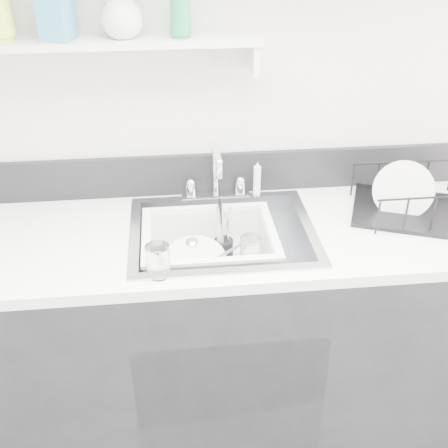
{
  "coord_description": "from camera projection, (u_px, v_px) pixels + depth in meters",
  "views": [
    {
      "loc": [
        -0.17,
        -0.46,
        1.95
      ],
      "look_at": [
        0.0,
        1.14,
        0.98
      ],
      "focal_mm": 45.0,
      "sensor_mm": 36.0,
      "label": 1
    }
  ],
  "objects": [
    {
      "name": "counter_run",
      "position": [
        223.0,
        331.0,
        2.19
      ],
      "size": [
        3.2,
        0.62,
        0.92
      ],
      "color": "black",
      "rests_on": "ground"
    },
    {
      "name": "side_sprayer",
      "position": [
        257.0,
        179.0,
        2.14
      ],
      "size": [
        0.03,
        0.03,
        0.14
      ],
      "primitive_type": "cylinder",
      "color": "white",
      "rests_on": "counter_run"
    },
    {
      "name": "ladle",
      "position": [
        210.0,
        259.0,
        2.0
      ],
      "size": [
        0.31,
        0.28,
        0.09
      ],
      "primitive_type": null,
      "rotation": [
        0.0,
        0.0,
        -0.65
      ],
      "color": "silver",
      "rests_on": "wash_tub"
    },
    {
      "name": "wall_shelf",
      "position": [
        107.0,
        44.0,
        1.81
      ],
      "size": [
        1.0,
        0.16,
        0.12
      ],
      "color": "silver",
      "rests_on": "room_shell"
    },
    {
      "name": "dish_rack",
      "position": [
        417.0,
        195.0,
        2.02
      ],
      "size": [
        0.52,
        0.46,
        0.15
      ],
      "primitive_type": null,
      "rotation": [
        0.0,
        0.0,
        -0.37
      ],
      "color": "black",
      "rests_on": "counter_run"
    },
    {
      "name": "bowl_small",
      "position": [
        243.0,
        277.0,
        1.95
      ],
      "size": [
        0.12,
        0.12,
        0.03
      ],
      "primitive_type": "imported",
      "rotation": [
        0.0,
        0.0,
        0.26
      ],
      "color": "white",
      "rests_on": "wash_tub"
    },
    {
      "name": "soap_bottle_d",
      "position": [
        180.0,
        7.0,
        1.75
      ],
      "size": [
        0.09,
        0.09,
        0.18
      ],
      "primitive_type": "imported",
      "rotation": [
        0.0,
        0.0,
        -0.29
      ],
      "color": "#1C894A",
      "rests_on": "wall_shelf"
    },
    {
      "name": "tumbler_in_tub",
      "position": [
        250.0,
        250.0,
        2.03
      ],
      "size": [
        0.1,
        0.1,
        0.1
      ],
      "primitive_type": "cylinder",
      "rotation": [
        0.0,
        0.0,
        -0.43
      ],
      "color": "white",
      "rests_on": "wash_tub"
    },
    {
      "name": "utensil_cup",
      "position": [
        223.0,
        248.0,
        2.04
      ],
      "size": [
        0.07,
        0.07,
        0.24
      ],
      "rotation": [
        0.0,
        0.0,
        -0.13
      ],
      "color": "black",
      "rests_on": "wash_tub"
    },
    {
      "name": "wash_tub",
      "position": [
        209.0,
        252.0,
        1.98
      ],
      "size": [
        0.53,
        0.47,
        0.18
      ],
      "primitive_type": null,
      "rotation": [
        0.0,
        0.0,
        0.22
      ],
      "color": "white",
      "rests_on": "sink"
    },
    {
      "name": "soap_bottle_b",
      "position": [
        54.0,
        5.0,
        1.72
      ],
      "size": [
        0.12,
        0.12,
        0.21
      ],
      "primitive_type": "imported",
      "rotation": [
        0.0,
        0.0,
        -0.32
      ],
      "color": "teal",
      "rests_on": "wall_shelf"
    },
    {
      "name": "room_shell",
      "position": [
        276.0,
        85.0,
        0.87
      ],
      "size": [
        3.5,
        3.0,
        2.6
      ],
      "color": "silver",
      "rests_on": "ground"
    },
    {
      "name": "faucet",
      "position": [
        216.0,
        184.0,
        2.13
      ],
      "size": [
        0.26,
        0.18,
        0.23
      ],
      "color": "silver",
      "rests_on": "counter_run"
    },
    {
      "name": "tumbler_counter",
      "position": [
        158.0,
        261.0,
        1.71
      ],
      "size": [
        0.09,
        0.09,
        0.1
      ],
      "primitive_type": "cylinder",
      "rotation": [
        0.0,
        0.0,
        0.24
      ],
      "color": "white",
      "rests_on": "counter_run"
    },
    {
      "name": "soap_bottle_c",
      "position": [
        121.0,
        10.0,
        1.75
      ],
      "size": [
        0.15,
        0.15,
        0.17
      ],
      "primitive_type": "imported",
      "rotation": [
        0.0,
        0.0,
        -0.17
      ],
      "color": "silver",
      "rests_on": "wall_shelf"
    },
    {
      "name": "sink",
      "position": [
        223.0,
        253.0,
        1.99
      ],
      "size": [
        0.64,
        0.52,
        0.2
      ],
      "primitive_type": null,
      "color": "silver",
      "rests_on": "counter_run"
    },
    {
      "name": "backsplash",
      "position": [
        214.0,
        173.0,
        2.16
      ],
      "size": [
        3.2,
        0.02,
        0.16
      ],
      "primitive_type": "cube",
      "color": "black",
      "rests_on": "counter_run"
    },
    {
      "name": "plate_stack",
      "position": [
        198.0,
        269.0,
        1.97
      ],
      "size": [
        0.27,
        0.27,
        0.11
      ],
      "rotation": [
        0.0,
        0.0,
        -0.34
      ],
      "color": "white",
      "rests_on": "wash_tub"
    }
  ]
}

